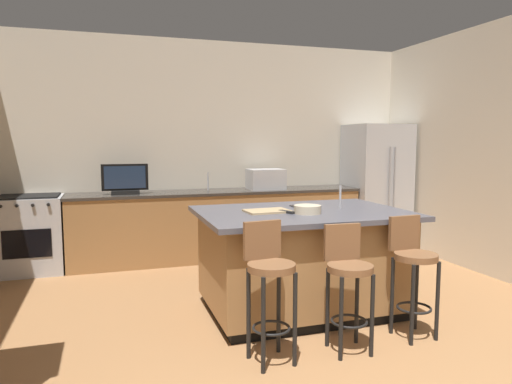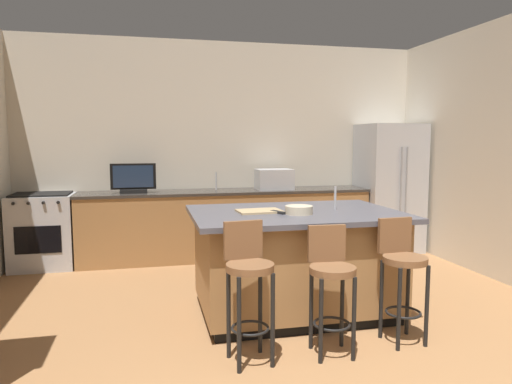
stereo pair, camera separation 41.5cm
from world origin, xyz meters
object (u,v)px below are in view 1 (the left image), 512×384
fruit_bowl (308,209)px  tv_remote (287,212)px  microwave (266,179)px  range_oven (31,234)px  kitchen_island (302,260)px  bar_stool_right (413,266)px  tv_monitor (125,180)px  cutting_board (267,211)px  cell_phone (295,206)px  bar_stool_left (269,279)px  refrigerator (376,187)px  bar_stool_center (348,277)px

fruit_bowl → tv_remote: size_ratio=1.41×
microwave → fruit_bowl: size_ratio=2.00×
range_oven → tv_remote: 3.32m
kitchen_island → bar_stool_right: size_ratio=1.94×
microwave → tv_monitor: size_ratio=0.85×
microwave → cutting_board: microwave is taller
cell_phone → tv_remote: size_ratio=0.88×
bar_stool_right → cutting_board: (-0.95, 0.82, 0.37)m
tv_remote → cutting_board: (-0.15, 0.11, -0.00)m
cell_phone → bar_stool_left: bearing=-119.0°
bar_stool_left → tv_remote: bar_stool_left is taller
cell_phone → range_oven: bearing=145.5°
range_oven → tv_monitor: size_ratio=1.66×
bar_stool_right → cutting_board: bearing=135.3°
cell_phone → tv_monitor: bearing=130.8°
bar_stool_left → bar_stool_right: bearing=-4.3°
refrigerator → bar_stool_center: 3.63m
bar_stool_left → cutting_board: 0.99m
cell_phone → fruit_bowl: bearing=-96.4°
bar_stool_center → bar_stool_right: (0.62, 0.08, 0.02)m
refrigerator → cell_phone: bearing=-138.0°
tv_remote → fruit_bowl: bearing=-49.6°
refrigerator → microwave: 1.70m
microwave → cutting_board: size_ratio=1.23×
bar_stool_left → cell_phone: size_ratio=6.67×
refrigerator → fruit_bowl: bearing=-132.9°
cutting_board → refrigerator: bearing=40.7°
kitchen_island → fruit_bowl: 0.52m
range_oven → bar_stool_left: bearing=-57.0°
tv_monitor → bar_stool_right: bearing=-54.1°
range_oven → microwave: 3.02m
microwave → tv_remote: microwave is taller
tv_monitor → tv_remote: (1.29, -2.19, -0.14)m
microwave → refrigerator: bearing=-2.4°
tv_remote → kitchen_island: bearing=-0.7°
tv_remote → cutting_board: bearing=119.0°
bar_stool_center → microwave: bearing=86.1°
tv_monitor → range_oven: bearing=177.4°
refrigerator → bar_stool_center: size_ratio=1.91×
tv_monitor → bar_stool_left: tv_monitor is taller
tv_monitor → kitchen_island: bearing=-55.1°
bar_stool_left → bar_stool_center: (0.62, -0.01, -0.04)m
tv_monitor → cutting_board: bearing=-61.2°
fruit_bowl → cutting_board: (-0.31, 0.18, -0.03)m
kitchen_island → bar_stool_right: (0.62, -0.79, 0.10)m
refrigerator → tv_monitor: size_ratio=3.22×
bar_stool_center → fruit_bowl: fruit_bowl is taller
range_oven → cutting_board: (2.25, -2.14, 0.48)m
tv_monitor → microwave: bearing=1.6°
bar_stool_right → tv_remote: bar_stool_right is taller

